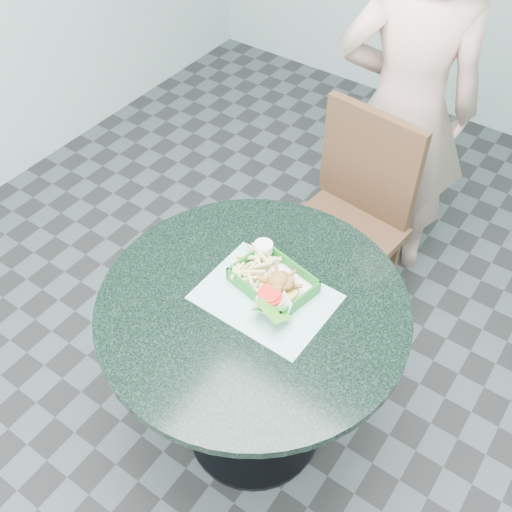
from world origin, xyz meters
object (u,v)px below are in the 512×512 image
Objects in this scene: diner_person at (408,98)px; food_basket at (273,287)px; dining_chair at (352,209)px; crab_sandwich at (281,287)px; cafe_table at (253,341)px; sauce_ramekin at (256,253)px.

diner_person is 7.45× the size of food_basket.
dining_chair reaches higher than food_basket.
crab_sandwich is (0.11, -1.06, -0.07)m from diner_person.
food_basket is 1.97× the size of crab_sandwich.
food_basket is (0.08, -0.69, 0.23)m from dining_chair.
cafe_table is 4.03× the size of food_basket.
cafe_table is at bearing -79.21° from dining_chair.
crab_sandwich is at bearing -74.91° from dining_chair.
cafe_table is 0.78m from dining_chair.
dining_chair is at bearing 65.53° from diner_person.
crab_sandwich is 0.16m from sauce_ramekin.
cafe_table is 1.01× the size of dining_chair.
diner_person is at bearing 94.34° from dining_chair.
cafe_table is 15.78× the size of sauce_ramekin.
food_basket is at bearing 82.46° from cafe_table.
sauce_ramekin reaches higher than cafe_table.
diner_person is 1.06m from food_basket.
cafe_table is 7.94× the size of crab_sandwich.
sauce_ramekin is at bearing 149.92° from food_basket.
dining_chair is at bearing 94.99° from cafe_table.
crab_sandwich is at bearing -16.87° from food_basket.
dining_chair is 0.69m from sauce_ramekin.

